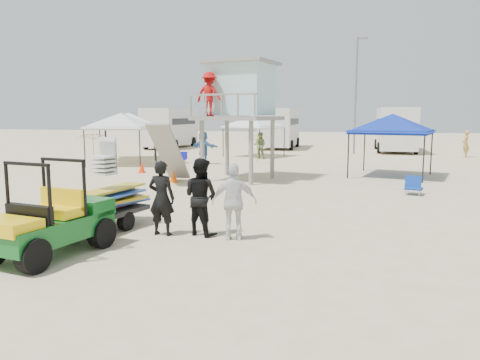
% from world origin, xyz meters
% --- Properties ---
extents(ground, '(140.00, 140.00, 0.00)m').
position_xyz_m(ground, '(0.00, 0.00, 0.00)').
color(ground, beige).
rests_on(ground, ground).
extents(utility_cart, '(1.63, 2.60, 1.84)m').
position_xyz_m(utility_cart, '(-2.80, 0.77, 0.86)').
color(utility_cart, '#0D571B').
rests_on(utility_cart, ground).
extents(surf_trailer, '(1.49, 2.29, 1.93)m').
position_xyz_m(surf_trailer, '(-2.79, 3.10, 0.79)').
color(surf_trailer, black).
rests_on(surf_trailer, ground).
extents(man_left, '(0.64, 0.44, 1.71)m').
position_xyz_m(man_left, '(-1.28, 2.80, 0.86)').
color(man_left, black).
rests_on(man_left, ground).
extents(man_mid, '(1.04, 0.94, 1.76)m').
position_xyz_m(man_mid, '(-0.43, 3.05, 0.88)').
color(man_mid, black).
rests_on(man_mid, ground).
extents(man_right, '(1.05, 0.63, 1.68)m').
position_xyz_m(man_right, '(0.42, 2.80, 0.84)').
color(man_right, silver).
rests_on(man_right, ground).
extents(lifeguard_tower, '(3.59, 3.59, 4.82)m').
position_xyz_m(lifeguard_tower, '(-1.88, 12.29, 3.59)').
color(lifeguard_tower, gray).
rests_on(lifeguard_tower, ground).
extents(canopy_blue, '(3.90, 3.90, 3.19)m').
position_xyz_m(canopy_blue, '(4.58, 14.85, 2.64)').
color(canopy_blue, black).
rests_on(canopy_blue, ground).
extents(canopy_white_a, '(3.51, 3.51, 3.24)m').
position_xyz_m(canopy_white_a, '(-9.41, 16.49, 2.69)').
color(canopy_white_a, black).
rests_on(canopy_white_a, ground).
extents(canopy_white_b, '(4.35, 4.35, 3.27)m').
position_xyz_m(canopy_white_b, '(-10.62, 19.72, 2.72)').
color(canopy_white_b, black).
rests_on(canopy_white_b, ground).
extents(canopy_white_c, '(4.02, 4.02, 3.14)m').
position_xyz_m(canopy_white_c, '(-3.44, 23.32, 2.59)').
color(canopy_white_c, black).
rests_on(canopy_white_c, ground).
extents(umbrella_a, '(2.24, 2.27, 1.75)m').
position_xyz_m(umbrella_a, '(-11.55, 17.11, 0.88)').
color(umbrella_a, '#B01217').
rests_on(umbrella_a, ground).
extents(umbrella_b, '(2.58, 2.57, 1.65)m').
position_xyz_m(umbrella_b, '(-2.31, 19.10, 0.83)').
color(umbrella_b, gold).
rests_on(umbrella_b, ground).
extents(cone_near, '(0.34, 0.34, 0.50)m').
position_xyz_m(cone_near, '(-4.16, 10.78, 0.25)').
color(cone_near, '#FF5A08').
rests_on(cone_near, ground).
extents(cone_far, '(0.34, 0.34, 0.50)m').
position_xyz_m(cone_far, '(-6.80, 13.40, 0.25)').
color(cone_far, '#FF3608').
rests_on(cone_far, ground).
extents(beach_chair_a, '(0.65, 0.70, 0.64)m').
position_xyz_m(beach_chair_a, '(-6.58, 18.20, 0.31)').
color(beach_chair_a, '#0F12A4').
rests_on(beach_chair_a, ground).
extents(beach_chair_c, '(0.66, 0.72, 0.64)m').
position_xyz_m(beach_chair_c, '(4.98, 9.96, 0.31)').
color(beach_chair_c, navy).
rests_on(beach_chair_c, ground).
extents(rv_far_left, '(2.64, 6.80, 3.25)m').
position_xyz_m(rv_far_left, '(-12.00, 29.99, 1.80)').
color(rv_far_left, silver).
rests_on(rv_far_left, ground).
extents(rv_mid_left, '(2.65, 6.50, 3.25)m').
position_xyz_m(rv_mid_left, '(-3.00, 31.49, 1.80)').
color(rv_mid_left, silver).
rests_on(rv_mid_left, ground).
extents(rv_mid_right, '(2.64, 7.00, 3.25)m').
position_xyz_m(rv_mid_right, '(6.00, 29.99, 1.80)').
color(rv_mid_right, silver).
rests_on(rv_mid_right, ground).
extents(light_pole_left, '(0.14, 0.14, 8.00)m').
position_xyz_m(light_pole_left, '(3.00, 27.00, 4.00)').
color(light_pole_left, slate).
rests_on(light_pole_left, ground).
extents(distant_beachgoers, '(16.42, 9.06, 1.85)m').
position_xyz_m(distant_beachgoers, '(-2.22, 20.26, 0.89)').
color(distant_beachgoers, '#BD9147').
rests_on(distant_beachgoers, ground).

